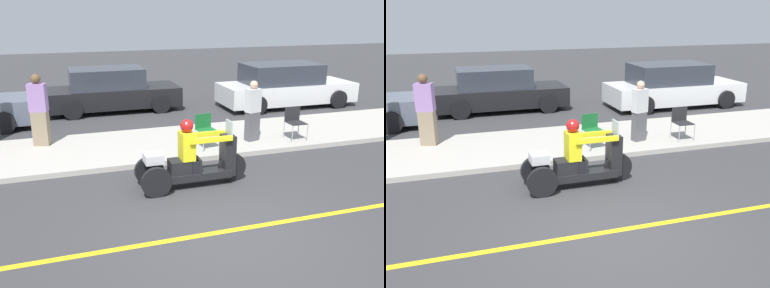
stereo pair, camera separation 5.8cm
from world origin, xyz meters
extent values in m
plane|color=#38383A|center=(0.00, 0.00, 0.00)|extent=(60.00, 60.00, 0.00)
cube|color=gold|center=(0.03, 0.00, 0.00)|extent=(24.00, 0.12, 0.01)
cube|color=#B2ADA3|center=(0.00, 4.60, 0.06)|extent=(28.00, 2.80, 0.12)
cylinder|color=black|center=(0.90, 1.94, 0.30)|extent=(0.59, 0.10, 0.59)
cylinder|color=black|center=(-0.78, 1.63, 0.30)|extent=(0.59, 0.10, 0.59)
cylinder|color=black|center=(-0.78, 2.26, 0.30)|extent=(0.59, 0.10, 0.59)
cube|color=black|center=(0.03, 1.94, 0.24)|extent=(1.57, 0.45, 0.15)
cube|color=black|center=(-0.13, 1.94, 0.45)|extent=(0.63, 0.35, 0.27)
cube|color=black|center=(0.80, 1.94, 0.58)|extent=(0.24, 0.35, 0.83)
cube|color=silver|center=(0.82, 1.94, 1.15)|extent=(0.03, 0.32, 0.30)
cube|color=silver|center=(-0.75, 1.94, 0.67)|extent=(0.36, 0.35, 0.18)
cube|color=yellow|center=(-0.08, 1.94, 0.86)|extent=(0.26, 0.38, 0.55)
sphere|color=red|center=(-0.08, 1.94, 1.26)|extent=(0.26, 0.26, 0.26)
cube|color=black|center=(0.05, 1.82, 0.45)|extent=(0.14, 0.14, 0.27)
cube|color=black|center=(0.05, 2.06, 0.45)|extent=(0.14, 0.14, 0.27)
cube|color=yellow|center=(0.36, 1.74, 0.99)|extent=(0.87, 0.09, 0.09)
cube|color=yellow|center=(0.36, 2.14, 0.99)|extent=(0.87, 0.09, 0.09)
cube|color=#515156|center=(2.35, 4.03, 0.50)|extent=(0.38, 0.30, 0.76)
cube|color=silver|center=(2.35, 4.03, 1.18)|extent=(0.42, 0.31, 0.60)
sphere|color=beige|center=(2.35, 4.03, 1.58)|extent=(0.21, 0.21, 0.21)
cube|color=gray|center=(-2.86, 5.30, 0.56)|extent=(0.44, 0.36, 0.87)
cube|color=#9972B2|center=(-2.86, 5.30, 1.34)|extent=(0.48, 0.37, 0.69)
sphere|color=brown|center=(-2.86, 5.30, 1.80)|extent=(0.24, 0.24, 0.24)
cylinder|color=#A5A8AD|center=(3.25, 3.53, 0.34)|extent=(0.02, 0.02, 0.44)
cylinder|color=#A5A8AD|center=(3.69, 3.52, 0.34)|extent=(0.02, 0.02, 0.44)
cylinder|color=#A5A8AD|center=(3.26, 3.97, 0.34)|extent=(0.02, 0.02, 0.44)
cylinder|color=#A5A8AD|center=(3.70, 3.96, 0.34)|extent=(0.02, 0.02, 0.44)
cube|color=#232326|center=(3.48, 3.75, 0.57)|extent=(0.44, 0.44, 0.02)
cube|color=#232326|center=(3.48, 3.97, 0.75)|extent=(0.44, 0.03, 0.38)
cylinder|color=#A5A8AD|center=(0.84, 3.53, 0.34)|extent=(0.02, 0.02, 0.44)
cylinder|color=#A5A8AD|center=(1.27, 3.60, 0.34)|extent=(0.02, 0.02, 0.44)
cylinder|color=#A5A8AD|center=(0.77, 3.97, 0.34)|extent=(0.02, 0.02, 0.44)
cylinder|color=#A5A8AD|center=(1.21, 4.03, 0.34)|extent=(0.02, 0.02, 0.44)
cube|color=#19662D|center=(1.02, 3.78, 0.57)|extent=(0.50, 0.50, 0.02)
cube|color=#19662D|center=(0.99, 4.00, 0.75)|extent=(0.44, 0.09, 0.38)
cube|color=black|center=(-0.50, 9.05, 0.49)|extent=(4.45, 1.72, 0.64)
cube|color=#2D333D|center=(-0.72, 9.05, 1.15)|extent=(2.45, 1.55, 0.67)
cylinder|color=black|center=(0.95, 8.19, 0.32)|extent=(0.64, 0.22, 0.64)
cylinder|color=black|center=(0.95, 9.91, 0.32)|extent=(0.64, 0.22, 0.64)
cylinder|color=black|center=(-1.95, 8.19, 0.32)|extent=(0.64, 0.22, 0.64)
cylinder|color=black|center=(-1.95, 9.91, 0.32)|extent=(0.64, 0.22, 0.64)
cube|color=silver|center=(5.54, 7.87, 0.51)|extent=(4.86, 1.82, 0.67)
cube|color=#2D333D|center=(5.30, 7.87, 1.19)|extent=(2.67, 1.63, 0.69)
cylinder|color=black|center=(7.12, 6.96, 0.32)|extent=(0.64, 0.22, 0.64)
cylinder|color=black|center=(7.12, 8.78, 0.32)|extent=(0.64, 0.22, 0.64)
cylinder|color=black|center=(3.96, 6.96, 0.32)|extent=(0.64, 0.22, 0.64)
cylinder|color=black|center=(3.96, 8.78, 0.32)|extent=(0.64, 0.22, 0.64)
cylinder|color=black|center=(-3.90, 7.11, 0.32)|extent=(0.64, 0.22, 0.64)
cylinder|color=black|center=(-3.90, 8.85, 0.32)|extent=(0.64, 0.22, 0.64)
camera|label=1|loc=(-2.44, -5.66, 3.46)|focal=40.00mm
camera|label=2|loc=(-2.39, -5.68, 3.46)|focal=40.00mm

